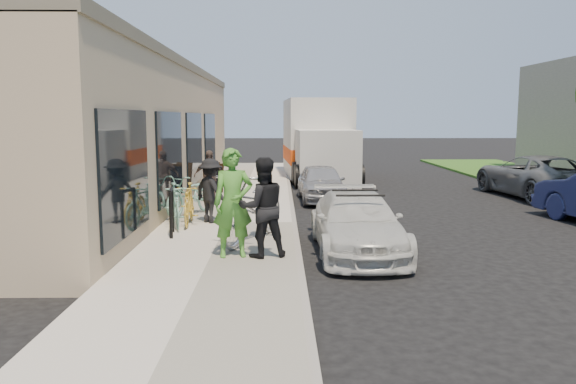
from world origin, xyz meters
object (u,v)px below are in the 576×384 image
object	(u,v)px
sandwich_board	(213,178)
bystander_a	(211,191)
sedan_silver	(321,183)
cruiser_bike_b	(191,195)
sedan_white	(357,223)
bike_rack	(171,207)
moving_truck	(318,144)
cruiser_bike_a	(175,205)
woman_rider	(233,203)
cruiser_bike_c	(189,204)
bystander_b	(209,176)
tandem_bike	(254,207)
man_standing	(262,207)
far_car_gray	(535,176)

from	to	relation	value
sandwich_board	bystander_a	world-z (taller)	bystander_a
sedan_silver	cruiser_bike_b	bearing A→B (deg)	-138.75
cruiser_bike_b	bystander_a	distance (m)	1.23
sedan_white	sedan_silver	xyz separation A→B (m)	(-0.18, 6.66, 0.00)
bike_rack	bystander_a	size ratio (longest dim) A/B	0.65
moving_truck	bystander_a	bearing A→B (deg)	-109.91
moving_truck	cruiser_bike_a	distance (m)	11.83
bystander_a	sedan_white	bearing A→B (deg)	-173.76
moving_truck	cruiser_bike_b	world-z (taller)	moving_truck
woman_rider	cruiser_bike_a	bearing A→B (deg)	108.58
moving_truck	cruiser_bike_c	size ratio (longest dim) A/B	4.43
sedan_silver	cruiser_bike_b	xyz separation A→B (m)	(-3.49, -3.28, 0.09)
woman_rider	bystander_a	distance (m)	3.32
bystander_b	cruiser_bike_a	bearing A→B (deg)	-99.34
woman_rider	tandem_bike	bearing A→B (deg)	66.19
sedan_white	man_standing	size ratio (longest dim) A/B	2.25
cruiser_bike_a	bystander_b	bearing A→B (deg)	70.05
far_car_gray	cruiser_bike_c	bearing A→B (deg)	21.87
bike_rack	bystander_a	xyz separation A→B (m)	(0.64, 1.42, 0.16)
sedan_silver	cruiser_bike_c	size ratio (longest dim) A/B	2.14
sedan_silver	cruiser_bike_c	xyz separation A→B (m)	(-3.34, -4.55, 0.05)
man_standing	sandwich_board	bearing A→B (deg)	-93.56
sandwich_board	bystander_a	size ratio (longest dim) A/B	0.64
man_standing	cruiser_bike_c	world-z (taller)	man_standing
bystander_b	bike_rack	bearing A→B (deg)	-97.24
sedan_white	bystander_a	bearing A→B (deg)	141.75
sandwich_board	woman_rider	bearing A→B (deg)	-100.07
bike_rack	bystander_a	distance (m)	1.56
moving_truck	bystander_b	distance (m)	8.29
tandem_bike	bystander_b	bearing A→B (deg)	129.06
sedan_silver	bystander_b	distance (m)	3.50
bike_rack	bystander_a	bearing A→B (deg)	65.74
man_standing	cruiser_bike_a	distance (m)	3.42
woman_rider	sedan_white	bearing A→B (deg)	10.53
sandwich_board	bystander_b	xyz separation A→B (m)	(0.12, -1.98, 0.26)
cruiser_bike_a	bystander_b	xyz separation A→B (m)	(0.30, 3.70, 0.26)
sedan_silver	moving_truck	world-z (taller)	moving_truck
bike_rack	cruiser_bike_c	distance (m)	1.19
sandwich_board	bystander_b	size ratio (longest dim) A/B	0.64
tandem_bike	cruiser_bike_b	size ratio (longest dim) A/B	1.32
moving_truck	cruiser_bike_a	world-z (taller)	moving_truck
bike_rack	sandwich_board	xyz separation A→B (m)	(0.09, 6.60, -0.10)
tandem_bike	bystander_a	world-z (taller)	bystander_a
sedan_white	cruiser_bike_a	size ratio (longest dim) A/B	2.45
bystander_b	man_standing	bearing A→B (deg)	-79.71
bystander_b	far_car_gray	bearing A→B (deg)	5.90
far_car_gray	cruiser_bike_b	bearing A→B (deg)	15.76
sedan_white	tandem_bike	distance (m)	2.03
tandem_bike	cruiser_bike_b	xyz separation A→B (m)	(-1.70, 2.99, -0.16)
bike_rack	cruiser_bike_c	size ratio (longest dim) A/B	0.62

